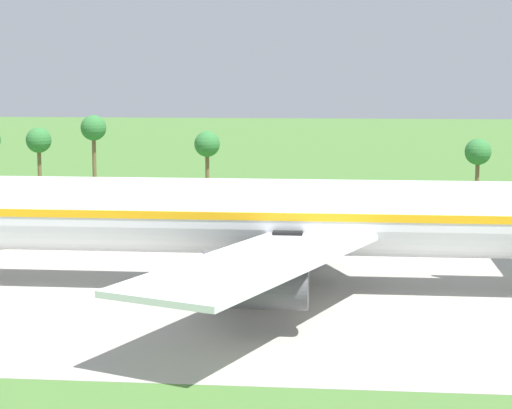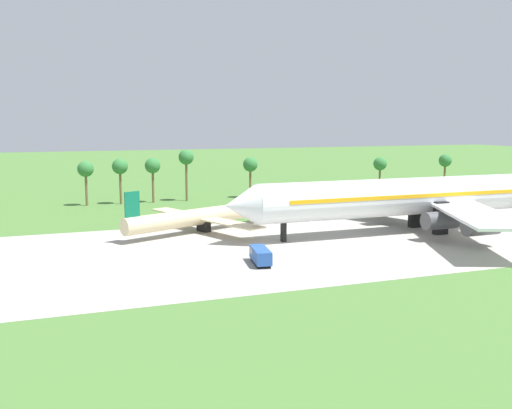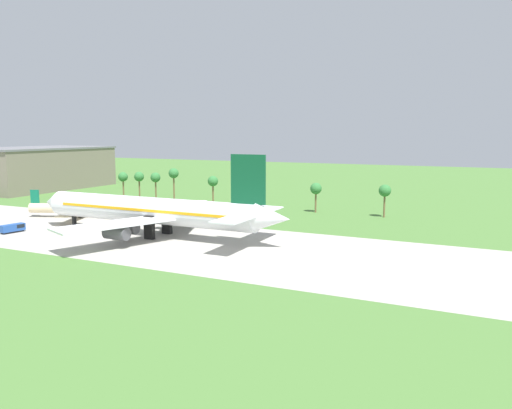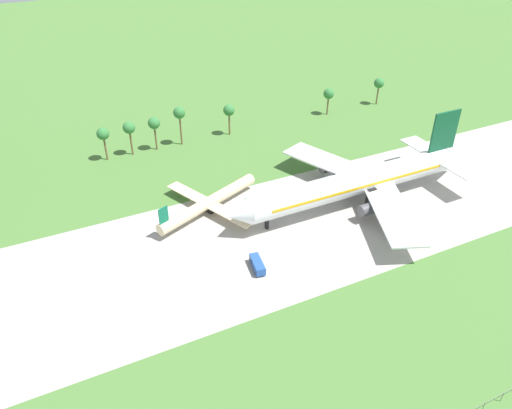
{
  "view_description": "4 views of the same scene",
  "coord_description": "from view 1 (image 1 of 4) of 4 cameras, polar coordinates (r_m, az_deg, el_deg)",
  "views": [
    {
      "loc": [
        35.41,
        -73.71,
        18.16
      ],
      "look_at": [
        27.89,
        2.82,
        7.2
      ],
      "focal_mm": 65.0,
      "sensor_mm": 36.0,
      "label": 1
    },
    {
      "loc": [
        -30.79,
        -78.89,
        18.95
      ],
      "look_at": [
        -1.08,
        2.82,
        6.2
      ],
      "focal_mm": 40.0,
      "sensor_mm": 36.0,
      "label": 2
    },
    {
      "loc": [
        102.88,
        -93.51,
        24.73
      ],
      "look_at": [
        56.86,
        2.82,
        9.38
      ],
      "focal_mm": 35.0,
      "sensor_mm": 36.0,
      "label": 3
    },
    {
      "loc": [
        -40.4,
        -82.04,
        70.02
      ],
      "look_at": [
        1.77,
        5.0,
        6.0
      ],
      "focal_mm": 35.0,
      "sensor_mm": 36.0,
      "label": 4
    }
  ],
  "objects": [
    {
      "name": "jet_airliner",
      "position": [
        77.69,
        1.28,
        -0.79
      ],
      "size": [
        70.93,
        54.09,
        20.16
      ],
      "color": "white",
      "rests_on": "ground_plane"
    },
    {
      "name": "palm_tree_row",
      "position": [
        129.85,
        -4.04,
        3.75
      ],
      "size": [
        101.17,
        3.6,
        12.29
      ],
      "color": "brown",
      "rests_on": "ground_plane"
    }
  ]
}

